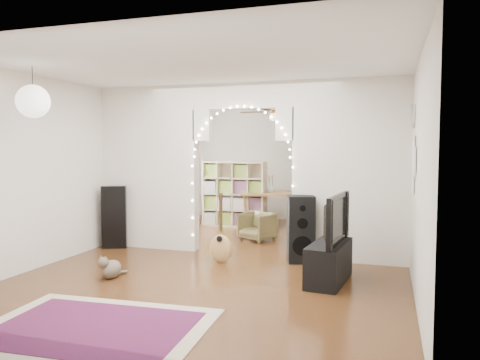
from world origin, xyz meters
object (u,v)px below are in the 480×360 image
(acoustic_guitar, at_px, (221,237))
(media_console, at_px, (329,263))
(dining_table, at_px, (270,196))
(dining_chair_right, at_px, (257,226))
(dining_chair_left, at_px, (249,211))
(floor_speaker, at_px, (301,229))
(bookcase, at_px, (234,194))

(acoustic_guitar, distance_m, media_console, 1.73)
(dining_table, relative_size, dining_chair_right, 2.39)
(dining_table, bearing_deg, media_console, -77.54)
(dining_chair_left, height_order, dining_chair_right, dining_chair_left)
(floor_speaker, distance_m, media_console, 1.10)
(bookcase, relative_size, dining_chair_left, 2.37)
(floor_speaker, xyz_separation_m, dining_chair_right, (-1.05, 1.37, -0.24))
(acoustic_guitar, xyz_separation_m, floor_speaker, (1.11, 0.40, 0.11))
(floor_speaker, relative_size, dining_chair_left, 1.67)
(media_console, relative_size, bookcase, 0.71)
(dining_chair_left, bearing_deg, dining_table, -46.25)
(dining_chair_right, bearing_deg, media_console, -30.83)
(acoustic_guitar, distance_m, dining_chair_left, 3.75)
(dining_chair_right, bearing_deg, bookcase, 148.86)
(media_console, bearing_deg, acoustic_guitar, 168.24)
(dining_table, height_order, dining_chair_right, dining_table)
(floor_speaker, distance_m, dining_chair_left, 3.75)
(floor_speaker, bearing_deg, dining_chair_left, 100.11)
(dining_chair_left, bearing_deg, acoustic_guitar, -86.91)
(dining_table, distance_m, dining_chair_left, 0.91)
(acoustic_guitar, distance_m, bookcase, 3.18)
(dining_table, height_order, dining_chair_left, dining_table)
(dining_chair_right, bearing_deg, floor_speaker, -27.80)
(dining_table, bearing_deg, acoustic_guitar, -101.21)
(media_console, xyz_separation_m, dining_chair_right, (-1.57, 2.30, 0.01))
(floor_speaker, height_order, media_console, floor_speaker)
(dining_chair_right, bearing_deg, acoustic_guitar, -67.47)
(bookcase, xyz_separation_m, dining_chair_right, (0.88, -1.30, -0.45))
(acoustic_guitar, height_order, floor_speaker, acoustic_guitar)
(acoustic_guitar, relative_size, dining_table, 0.65)
(bookcase, relative_size, dining_table, 1.05)
(dining_table, bearing_deg, floor_speaker, -79.36)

